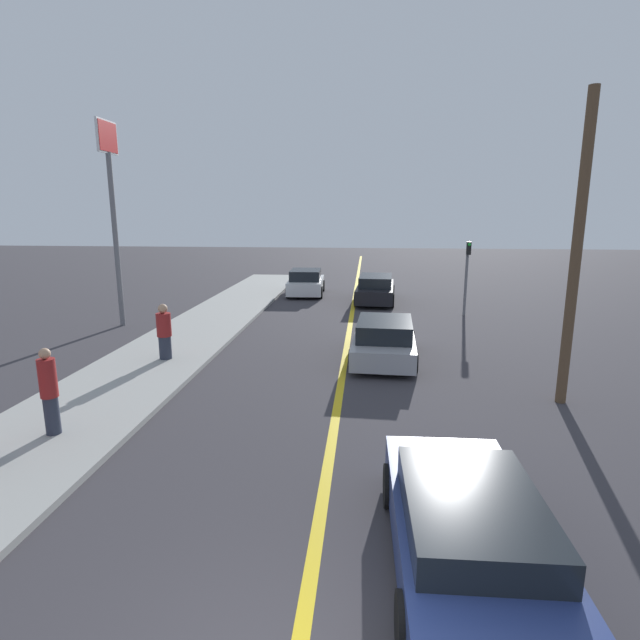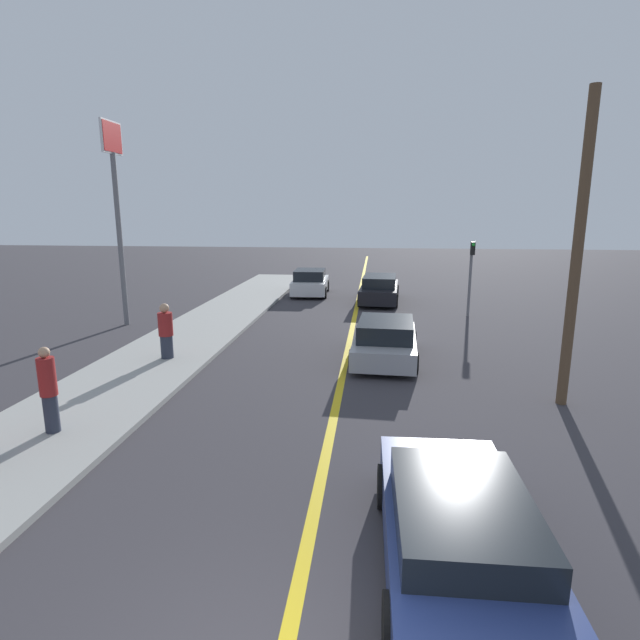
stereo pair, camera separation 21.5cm
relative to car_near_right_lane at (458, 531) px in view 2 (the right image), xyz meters
name	(u,v)px [view 2 (the right image)]	position (x,y,z in m)	size (l,w,h in m)	color
road_center_line	(355,316)	(-1.95, 15.90, -0.59)	(0.20, 60.00, 0.01)	gold
sidewalk_left	(211,323)	(-7.69, 13.42, -0.53)	(3.30, 31.03, 0.13)	#9E9E99
car_near_right_lane	(458,531)	(0.00, 0.00, 0.00)	(2.00, 4.34, 1.19)	navy
car_ahead_center	(385,340)	(-0.75, 9.31, 0.02)	(2.12, 4.26, 1.28)	#9E9EA3
car_far_distant	(379,289)	(-0.88, 19.45, 0.07)	(2.10, 4.86, 1.36)	black
car_parked_left_lot	(310,283)	(-4.65, 21.36, 0.07)	(2.07, 4.05, 1.39)	silver
pedestrian_mid_group	(49,390)	(-7.53, 3.07, 0.43)	(0.34, 0.34, 1.77)	#282D3D
pedestrian_far_standing	(166,331)	(-7.35, 8.34, 0.37)	(0.43, 0.43, 1.68)	#282D3D
traffic_light	(471,270)	(2.99, 16.35, 1.44)	(0.18, 0.40, 3.24)	slate
roadside_sign	(115,186)	(-11.10, 13.10, 4.86)	(0.20, 1.44, 7.83)	slate
utility_pole	(577,254)	(3.39, 6.13, 2.97)	(0.24, 0.24, 7.12)	brown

